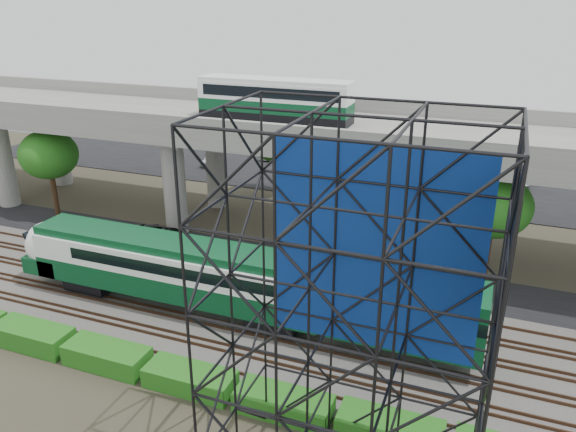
% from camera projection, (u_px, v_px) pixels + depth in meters
% --- Properties ---
extents(ground, '(140.00, 140.00, 0.00)m').
position_uv_depth(ground, '(214.00, 338.00, 32.14)').
color(ground, '#474233').
rests_on(ground, ground).
extents(ballast_bed, '(90.00, 12.00, 0.20)m').
position_uv_depth(ballast_bed, '(229.00, 319.00, 33.83)').
color(ballast_bed, slate).
rests_on(ballast_bed, ground).
extents(service_road, '(90.00, 5.00, 0.08)m').
position_uv_depth(service_road, '(282.00, 261.00, 41.23)').
color(service_road, black).
rests_on(service_road, ground).
extents(parking_lot, '(90.00, 18.00, 0.08)m').
position_uv_depth(parking_lot, '(361.00, 173.00, 61.62)').
color(parking_lot, black).
rests_on(parking_lot, ground).
extents(harbor_water, '(140.00, 40.00, 0.03)m').
position_uv_depth(harbor_water, '(398.00, 131.00, 80.71)').
color(harbor_water, '#415F6C').
rests_on(harbor_water, ground).
extents(rail_tracks, '(90.00, 9.52, 0.16)m').
position_uv_depth(rail_tracks, '(229.00, 316.00, 33.77)').
color(rail_tracks, '#472D1E').
rests_on(rail_tracks, ballast_bed).
extents(commuter_train, '(29.30, 3.06, 4.30)m').
position_uv_depth(commuter_train, '(207.00, 274.00, 33.28)').
color(commuter_train, black).
rests_on(commuter_train, rail_tracks).
extents(overpass, '(80.00, 12.00, 12.40)m').
position_uv_depth(overpass, '(305.00, 136.00, 43.06)').
color(overpass, '#9E9B93').
rests_on(overpass, ground).
extents(scaffold_tower, '(9.36, 6.36, 15.00)m').
position_uv_depth(scaffold_tower, '(351.00, 335.00, 19.13)').
color(scaffold_tower, black).
rests_on(scaffold_tower, ground).
extents(hedge_strip, '(34.60, 1.80, 1.20)m').
position_uv_depth(hedge_strip, '(190.00, 378.00, 27.86)').
color(hedge_strip, '#166216').
rests_on(hedge_strip, ground).
extents(trees, '(40.94, 16.94, 7.69)m').
position_uv_depth(trees, '(254.00, 162.00, 45.68)').
color(trees, '#382314').
rests_on(trees, ground).
extents(suv, '(4.67, 2.69, 1.23)m').
position_uv_depth(suv, '(156.00, 233.00, 44.44)').
color(suv, black).
rests_on(suv, service_road).
extents(parked_cars, '(34.97, 9.48, 1.32)m').
position_uv_depth(parked_cars, '(365.00, 169.00, 60.71)').
color(parked_cars, silver).
rests_on(parked_cars, parking_lot).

